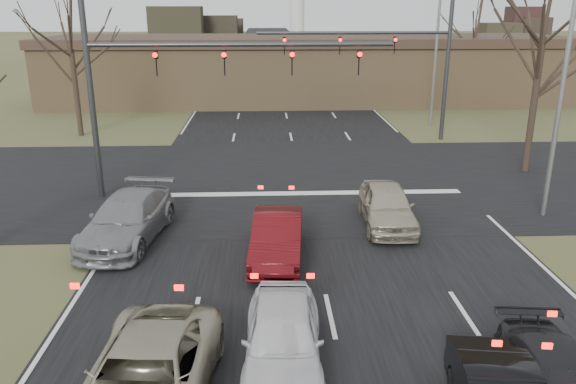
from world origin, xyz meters
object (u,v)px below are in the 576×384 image
car_silver_suv (145,381)px  car_grey_ahead (127,219)px  streetlight_right_near (560,67)px  car_white_sedan (283,338)px  car_red_ahead (277,237)px  mast_arm_near (173,74)px  car_silver_ahead (387,206)px  building (307,69)px  mast_arm_far (400,54)px  streetlight_right_far (434,40)px

car_silver_suv → car_grey_ahead: size_ratio=0.99×
streetlight_right_near → car_white_sedan: size_ratio=2.33×
car_silver_suv → car_red_ahead: bearing=73.2°
mast_arm_near → car_silver_suv: bearing=-84.8°
car_silver_suv → car_red_ahead: size_ratio=1.20×
car_white_sedan → car_silver_suv: bearing=-150.7°
car_red_ahead → car_silver_ahead: car_silver_ahead is taller
car_silver_suv → car_grey_ahead: car_grey_ahead is taller
mast_arm_near → car_red_ahead: 8.70m
building → car_silver_suv: bearing=-98.9°
mast_arm_near → mast_arm_far: same height
car_white_sedan → car_grey_ahead: 8.92m
car_silver_suv → building: bearing=85.6°
streetlight_right_near → building: bearing=103.7°
building → streetlight_right_near: streetlight_right_near is taller
car_grey_ahead → car_red_ahead: car_grey_ahead is taller
building → mast_arm_near: bearing=-106.1°
car_silver_suv → car_white_sedan: size_ratio=1.22×
car_grey_ahead → streetlight_right_near: bearing=14.2°
mast_arm_far → car_white_sedan: size_ratio=2.59×
car_silver_suv → car_white_sedan: car_white_sedan is taller
car_grey_ahead → car_red_ahead: (5.05, -1.71, -0.05)m
car_grey_ahead → car_silver_ahead: bearing=13.8°
mast_arm_far → streetlight_right_near: (2.64, -13.00, 0.57)m
streetlight_right_near → streetlight_right_far: same height
building → streetlight_right_far: 13.53m
mast_arm_near → car_red_ahead: bearing=-58.3°
streetlight_right_far → car_grey_ahead: size_ratio=1.89×
streetlight_right_near → car_white_sedan: (-10.12, -9.07, -4.85)m
mast_arm_far → car_grey_ahead: size_ratio=2.10×
mast_arm_near → car_grey_ahead: (-1.09, -4.69, -4.30)m
mast_arm_near → car_silver_suv: (1.23, -13.44, -4.35)m
building → car_silver_suv: (-6.00, -38.44, -1.94)m
car_grey_ahead → car_silver_ahead: (9.09, 0.97, -0.02)m
mast_arm_near → car_silver_ahead: size_ratio=2.74×
mast_arm_near → streetlight_right_near: (14.05, -3.00, 0.51)m
mast_arm_far → car_silver_ahead: size_ratio=2.51×
mast_arm_near → mast_arm_far: (11.41, 10.00, -0.06)m
mast_arm_near → mast_arm_far: 15.17m
car_silver_suv → car_silver_ahead: bearing=59.5°
mast_arm_near → car_silver_suv: 14.18m
streetlight_right_near → car_silver_suv: 17.23m
streetlight_right_far → car_grey_ahead: bearing=-129.9°
car_white_sedan → car_grey_ahead: size_ratio=0.81×
building → car_red_ahead: bearing=-95.9°
mast_arm_near → car_silver_ahead: (8.00, -3.73, -4.32)m
mast_arm_far → car_silver_suv: bearing=-113.5°
building → car_silver_suv: 38.95m
streetlight_right_near → car_red_ahead: (-10.09, -3.41, -4.87)m
streetlight_right_far → car_white_sedan: bearing=-112.2°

